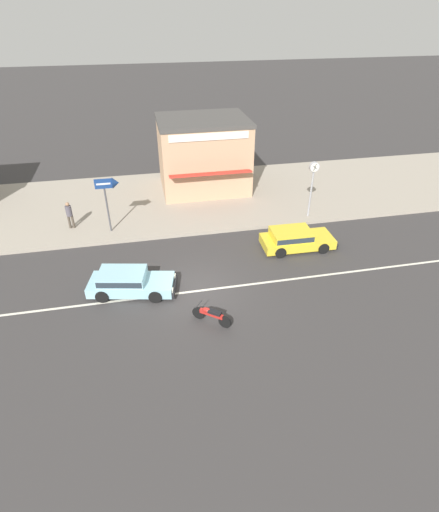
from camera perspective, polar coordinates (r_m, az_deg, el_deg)
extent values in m
plane|color=#383535|center=(18.83, -3.40, -5.04)|extent=(160.00, 160.00, 0.00)
cube|color=silver|center=(18.83, -3.40, -5.03)|extent=(50.40, 0.14, 0.01)
cube|color=#9E9384|center=(27.50, -6.64, 7.97)|extent=(68.00, 10.00, 0.15)
cube|color=yellow|center=(22.23, 11.03, 2.11)|extent=(3.90, 1.77, 0.48)
cube|color=yellow|center=(21.87, 10.21, 3.08)|extent=(2.16, 1.57, 0.46)
cube|color=#28333D|center=(21.87, 10.21, 3.08)|extent=(2.07, 1.60, 0.29)
cube|color=black|center=(23.03, 15.63, 2.31)|extent=(0.15, 1.67, 0.28)
cube|color=white|center=(23.38, 15.06, 3.47)|extent=(0.08, 0.24, 0.14)
cube|color=white|center=(22.46, 16.24, 1.99)|extent=(0.08, 0.24, 0.14)
cylinder|color=black|center=(23.35, 13.10, 3.14)|extent=(0.60, 0.23, 0.60)
cylinder|color=black|center=(22.10, 14.62, 1.08)|extent=(0.60, 0.23, 0.60)
cylinder|color=black|center=(22.56, 7.46, 2.65)|extent=(0.60, 0.23, 0.60)
cylinder|color=black|center=(21.26, 8.71, 0.49)|extent=(0.60, 0.23, 0.60)
cube|color=#93C6D6|center=(18.98, -12.44, -4.01)|extent=(4.10, 2.32, 0.48)
cube|color=#93C6D6|center=(18.79, -13.76, -2.84)|extent=(2.37, 1.81, 0.46)
cube|color=#28333D|center=(18.79, -13.76, -2.84)|extent=(2.29, 1.83, 0.29)
cube|color=black|center=(18.70, -6.46, -4.34)|extent=(0.43, 1.52, 0.28)
cube|color=white|center=(19.02, -6.42, -2.85)|extent=(0.13, 0.25, 0.14)
cube|color=white|center=(18.15, -6.76, -4.87)|extent=(0.13, 0.25, 0.14)
cylinder|color=black|center=(19.40, -8.54, -3.00)|extent=(0.63, 0.34, 0.60)
cylinder|color=black|center=(18.24, -9.15, -5.73)|extent=(0.63, 0.34, 0.60)
cylinder|color=black|center=(19.91, -15.38, -2.90)|extent=(0.63, 0.34, 0.60)
cylinder|color=black|center=(18.77, -16.41, -5.54)|extent=(0.63, 0.34, 0.60)
cylinder|color=black|center=(17.20, -3.02, -8.14)|extent=(0.50, 0.42, 0.56)
cylinder|color=black|center=(16.76, 0.78, -9.40)|extent=(0.50, 0.42, 0.56)
cube|color=red|center=(16.84, -1.15, -8.26)|extent=(0.93, 0.76, 0.18)
cube|color=black|center=(16.69, -0.68, -8.05)|extent=(0.59, 0.54, 0.12)
ellipsoid|color=red|center=(16.84, -1.83, -7.73)|extent=(0.46, 0.44, 0.22)
cylinder|color=#232326|center=(16.86, -2.97, -6.89)|extent=(0.37, 0.46, 0.03)
cylinder|color=#9E9EA3|center=(25.05, 12.88, 8.58)|extent=(0.12, 0.12, 2.87)
cylinder|color=#9E9EA3|center=(24.41, 13.39, 12.29)|extent=(0.60, 0.18, 0.60)
cylinder|color=white|center=(24.33, 13.48, 12.21)|extent=(0.53, 0.02, 0.53)
cylinder|color=white|center=(24.49, 13.30, 12.37)|extent=(0.53, 0.02, 0.53)
cube|color=black|center=(24.32, 13.49, 12.20)|extent=(0.23, 0.01, 0.20)
cube|color=black|center=(24.32, 13.49, 12.20)|extent=(0.14, 0.01, 0.42)
cylinder|color=#4C4C51|center=(23.58, -15.66, 6.33)|extent=(0.10, 0.10, 2.67)
cube|color=navy|center=(22.90, -16.26, 9.88)|extent=(0.95, 0.06, 0.55)
cone|color=navy|center=(22.85, -14.62, 10.08)|extent=(0.36, 0.61, 0.61)
cube|color=white|center=(22.87, -16.27, 9.85)|extent=(0.76, 0.01, 0.10)
cylinder|color=#4C4238|center=(25.05, -20.65, 4.59)|extent=(0.14, 0.14, 0.81)
cylinder|color=#4C4238|center=(25.02, -20.20, 4.65)|extent=(0.14, 0.14, 0.81)
cylinder|color=#514C56|center=(24.73, -20.74, 6.06)|extent=(0.34, 0.34, 0.61)
sphere|color=#997051|center=(24.56, -20.93, 6.92)|extent=(0.22, 0.22, 0.22)
cube|color=tan|center=(28.32, -2.32, 14.09)|extent=(5.87, 4.71, 4.60)
cube|color=#474442|center=(27.63, -2.43, 18.84)|extent=(5.98, 4.80, 0.24)
cube|color=red|center=(25.89, -1.28, 11.69)|extent=(5.28, 0.90, 0.28)
cube|color=white|center=(25.48, -1.49, 16.67)|extent=(4.99, 0.08, 0.44)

